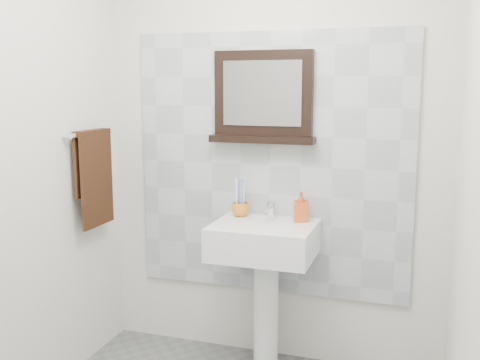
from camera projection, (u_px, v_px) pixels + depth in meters
name	position (u px, v px, depth m)	size (l,w,h in m)	color
back_wall	(271.00, 148.00, 3.20)	(2.00, 0.01, 2.50)	silver
right_wall	(475.00, 192.00, 1.87)	(0.01, 2.20, 2.50)	silver
splashback	(270.00, 165.00, 3.21)	(1.60, 0.02, 1.50)	#ACB5BA
pedestal_sink	(264.00, 256.00, 3.08)	(0.55, 0.44, 0.96)	white
toothbrush_cup	(240.00, 210.00, 3.21)	(0.10, 0.10, 0.08)	orange
toothbrushes	(241.00, 195.00, 3.20)	(0.05, 0.04, 0.21)	white
soap_dispenser	(301.00, 207.00, 3.08)	(0.08, 0.08, 0.17)	red
framed_mirror	(263.00, 99.00, 3.13)	(0.60, 0.11, 0.51)	black
towel_bar	(91.00, 133.00, 3.15)	(0.07, 0.40, 0.03)	silver
hand_towel	(94.00, 170.00, 3.18)	(0.06, 0.30, 0.55)	black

